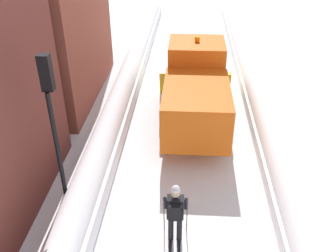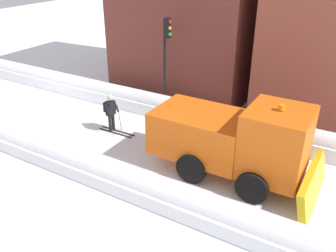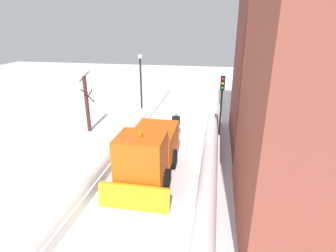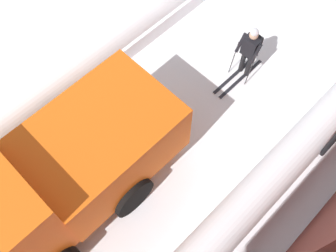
# 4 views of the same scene
# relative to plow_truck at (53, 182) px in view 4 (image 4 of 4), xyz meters

# --- Properties ---
(ground_plane) EXTENTS (80.00, 80.00, 0.00)m
(ground_plane) POSITION_rel_plow_truck_xyz_m (-0.23, -1.00, -1.48)
(ground_plane) COLOR white
(snowbank_right) EXTENTS (1.10, 36.00, 0.95)m
(snowbank_right) POSITION_rel_plow_truck_xyz_m (2.69, -1.00, -1.08)
(snowbank_right) COLOR white
(snowbank_right) RESTS_ON ground
(plow_truck) EXTENTS (3.20, 5.98, 3.12)m
(plow_truck) POSITION_rel_plow_truck_xyz_m (0.00, 0.00, 0.00)
(plow_truck) COLOR orange
(plow_truck) RESTS_ON ground
(skier) EXTENTS (0.62, 1.80, 1.81)m
(skier) POSITION_rel_plow_truck_xyz_m (-0.52, -6.00, -0.48)
(skier) COLOR black
(skier) RESTS_ON ground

